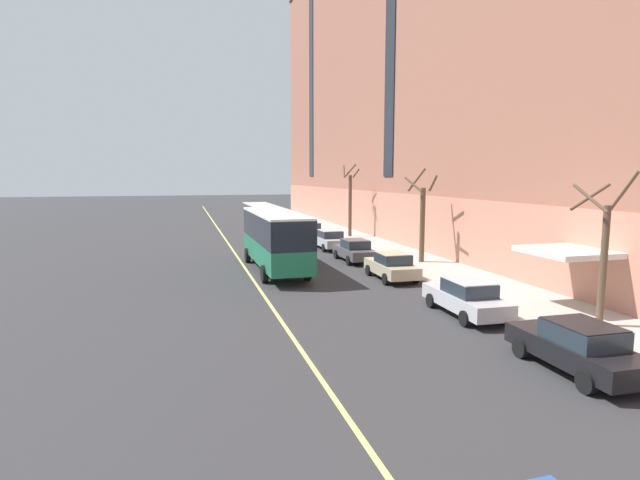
{
  "coord_description": "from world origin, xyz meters",
  "views": [
    {
      "loc": [
        -6.32,
        -27.77,
        5.89
      ],
      "look_at": [
        2.11,
        2.9,
        1.8
      ],
      "focal_mm": 28.0,
      "sensor_mm": 36.0,
      "label": 1
    }
  ],
  "objects_px": {
    "street_tree_near_corner": "(603,252)",
    "fire_hydrant": "(328,233)",
    "parked_car_silver_5": "(329,239)",
    "street_tree_mid_block": "(422,217)",
    "street_tree_far_uptown": "(350,201)",
    "city_bus": "(275,237)",
    "parked_car_champagne_3": "(392,266)",
    "parked_car_black_4": "(578,347)",
    "parked_car_navy_2": "(287,220)",
    "parked_car_silver_7": "(466,297)",
    "parked_car_silver_0": "(310,230)",
    "parked_car_darkgray_6": "(354,250)"
  },
  "relations": [
    {
      "from": "parked_car_silver_0",
      "to": "parked_car_silver_7",
      "type": "distance_m",
      "value": 27.3
    },
    {
      "from": "parked_car_silver_0",
      "to": "parked_car_silver_5",
      "type": "relative_size",
      "value": 0.97
    },
    {
      "from": "parked_car_champagne_3",
      "to": "parked_car_darkgray_6",
      "type": "relative_size",
      "value": 0.96
    },
    {
      "from": "parked_car_darkgray_6",
      "to": "street_tree_mid_block",
      "type": "height_order",
      "value": "street_tree_mid_block"
    },
    {
      "from": "parked_car_silver_5",
      "to": "fire_hydrant",
      "type": "bearing_deg",
      "value": 74.46
    },
    {
      "from": "street_tree_mid_block",
      "to": "parked_car_darkgray_6",
      "type": "bearing_deg",
      "value": 152.83
    },
    {
      "from": "street_tree_mid_block",
      "to": "parked_car_black_4",
      "type": "bearing_deg",
      "value": -102.46
    },
    {
      "from": "parked_car_navy_2",
      "to": "street_tree_near_corner",
      "type": "bearing_deg",
      "value": -84.58
    },
    {
      "from": "parked_car_silver_5",
      "to": "parked_car_silver_7",
      "type": "height_order",
      "value": "same"
    },
    {
      "from": "parked_car_darkgray_6",
      "to": "fire_hydrant",
      "type": "relative_size",
      "value": 6.32
    },
    {
      "from": "parked_car_silver_7",
      "to": "street_tree_near_corner",
      "type": "distance_m",
      "value": 5.43
    },
    {
      "from": "city_bus",
      "to": "street_tree_mid_block",
      "type": "relative_size",
      "value": 1.7
    },
    {
      "from": "parked_car_silver_5",
      "to": "parked_car_darkgray_6",
      "type": "relative_size",
      "value": 1.06
    },
    {
      "from": "street_tree_far_uptown",
      "to": "parked_car_champagne_3",
      "type": "bearing_deg",
      "value": -101.75
    },
    {
      "from": "parked_car_black_4",
      "to": "fire_hydrant",
      "type": "bearing_deg",
      "value": 86.85
    },
    {
      "from": "parked_car_silver_7",
      "to": "fire_hydrant",
      "type": "distance_m",
      "value": 26.74
    },
    {
      "from": "parked_car_black_4",
      "to": "fire_hydrant",
      "type": "xyz_separation_m",
      "value": [
        1.82,
        33.04,
        -0.29
      ]
    },
    {
      "from": "parked_car_black_4",
      "to": "parked_car_silver_7",
      "type": "distance_m",
      "value": 6.36
    },
    {
      "from": "parked_car_silver_5",
      "to": "street_tree_mid_block",
      "type": "height_order",
      "value": "street_tree_mid_block"
    },
    {
      "from": "parked_car_black_4",
      "to": "parked_car_silver_5",
      "type": "distance_m",
      "value": 26.59
    },
    {
      "from": "city_bus",
      "to": "fire_hydrant",
      "type": "xyz_separation_m",
      "value": [
        7.73,
        14.73,
        -1.64
      ]
    },
    {
      "from": "parked_car_navy_2",
      "to": "parked_car_silver_7",
      "type": "height_order",
      "value": "same"
    },
    {
      "from": "street_tree_near_corner",
      "to": "fire_hydrant",
      "type": "distance_m",
      "value": 29.88
    },
    {
      "from": "fire_hydrant",
      "to": "street_tree_near_corner",
      "type": "bearing_deg",
      "value": -85.68
    },
    {
      "from": "parked_car_silver_5",
      "to": "street_tree_mid_block",
      "type": "distance_m",
      "value": 9.5
    },
    {
      "from": "parked_car_darkgray_6",
      "to": "parked_car_black_4",
      "type": "bearing_deg",
      "value": -90.07
    },
    {
      "from": "fire_hydrant",
      "to": "street_tree_far_uptown",
      "type": "bearing_deg",
      "value": 7.15
    },
    {
      "from": "street_tree_far_uptown",
      "to": "parked_car_silver_0",
      "type": "bearing_deg",
      "value": 175.04
    },
    {
      "from": "parked_car_navy_2",
      "to": "parked_car_silver_5",
      "type": "bearing_deg",
      "value": -90.44
    },
    {
      "from": "parked_car_silver_0",
      "to": "parked_car_silver_5",
      "type": "xyz_separation_m",
      "value": [
        -0.19,
        -7.07,
        0.0
      ]
    },
    {
      "from": "parked_car_silver_5",
      "to": "parked_car_silver_7",
      "type": "distance_m",
      "value": 20.23
    },
    {
      "from": "parked_car_silver_0",
      "to": "parked_car_champagne_3",
      "type": "height_order",
      "value": "same"
    },
    {
      "from": "city_bus",
      "to": "parked_car_darkgray_6",
      "type": "xyz_separation_m",
      "value": [
        5.93,
        2.07,
        -1.35
      ]
    },
    {
      "from": "parked_car_silver_0",
      "to": "street_tree_far_uptown",
      "type": "relative_size",
      "value": 0.68
    },
    {
      "from": "street_tree_far_uptown",
      "to": "parked_car_black_4",
      "type": "bearing_deg",
      "value": -96.98
    },
    {
      "from": "street_tree_mid_block",
      "to": "parked_car_silver_7",
      "type": "bearing_deg",
      "value": -108.16
    },
    {
      "from": "parked_car_silver_5",
      "to": "parked_car_black_4",
      "type": "bearing_deg",
      "value": -90.05
    },
    {
      "from": "parked_car_champagne_3",
      "to": "parked_car_silver_7",
      "type": "relative_size",
      "value": 0.91
    },
    {
      "from": "parked_car_black_4",
      "to": "street_tree_far_uptown",
      "type": "bearing_deg",
      "value": 83.02
    },
    {
      "from": "parked_car_navy_2",
      "to": "parked_car_black_4",
      "type": "distance_m",
      "value": 44.5
    },
    {
      "from": "parked_car_champagne_3",
      "to": "parked_car_silver_5",
      "type": "bearing_deg",
      "value": 90.26
    },
    {
      "from": "parked_car_darkgray_6",
      "to": "street_tree_near_corner",
      "type": "xyz_separation_m",
      "value": [
        4.04,
        -17.03,
        2.23
      ]
    },
    {
      "from": "parked_car_navy_2",
      "to": "parked_car_silver_7",
      "type": "xyz_separation_m",
      "value": [
        -0.04,
        -38.13,
        -0.0
      ]
    },
    {
      "from": "street_tree_far_uptown",
      "to": "fire_hydrant",
      "type": "relative_size",
      "value": 9.58
    },
    {
      "from": "parked_car_silver_5",
      "to": "parked_car_silver_7",
      "type": "bearing_deg",
      "value": -89.71
    },
    {
      "from": "parked_car_champagne_3",
      "to": "street_tree_near_corner",
      "type": "xyz_separation_m",
      "value": [
        3.98,
        -10.75,
        2.24
      ]
    },
    {
      "from": "parked_car_black_4",
      "to": "parked_car_darkgray_6",
      "type": "relative_size",
      "value": 1.0
    },
    {
      "from": "street_tree_near_corner",
      "to": "fire_hydrant",
      "type": "xyz_separation_m",
      "value": [
        -2.25,
        29.69,
        -2.52
      ]
    },
    {
      "from": "parked_car_champagne_3",
      "to": "parked_car_silver_5",
      "type": "relative_size",
      "value": 0.91
    },
    {
      "from": "parked_car_silver_5",
      "to": "fire_hydrant",
      "type": "height_order",
      "value": "parked_car_silver_5"
    }
  ]
}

